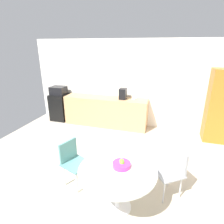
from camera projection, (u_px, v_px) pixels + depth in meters
ground_plane at (89, 184)px, 3.42m from camera, size 6.00×6.00×0.00m
wall_back at (126, 84)px, 5.67m from camera, size 6.00×0.10×2.60m
counter_block at (106, 111)px, 5.80m from camera, size 2.58×0.60×0.90m
mini_fridge at (60, 107)px, 6.25m from camera, size 0.54×0.54×0.88m
microwave at (58, 90)px, 6.05m from camera, size 0.48×0.38×0.26m
locker_cabinet at (220, 106)px, 4.70m from camera, size 0.60×0.50×1.89m
round_table at (117, 176)px, 2.72m from camera, size 1.14×1.14×0.73m
chair_teal at (72, 158)px, 3.30m from camera, size 0.54×0.54×0.83m
chair_gray at (173, 167)px, 3.05m from camera, size 0.59×0.59×0.83m
fruit_bowl at (122, 164)px, 2.71m from camera, size 0.26×0.26×0.11m
mug_white at (134, 98)px, 5.44m from camera, size 0.13×0.08×0.09m
coffee_maker at (123, 94)px, 5.44m from camera, size 0.20×0.24×0.32m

